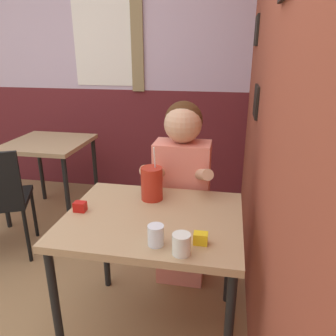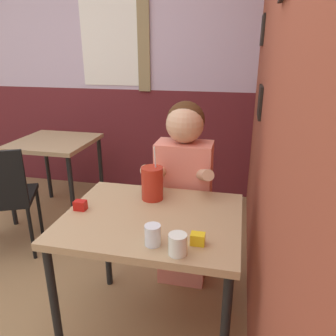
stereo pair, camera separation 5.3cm
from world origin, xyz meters
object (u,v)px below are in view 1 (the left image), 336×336
background_table (49,152)px  cocktail_pitcher (152,183)px  person_seated (182,190)px  main_table (153,230)px

background_table → cocktail_pitcher: 1.55m
person_seated → cocktail_pitcher: 0.36m
main_table → cocktail_pitcher: size_ratio=2.89×
person_seated → cocktail_pitcher: person_seated is taller
background_table → person_seated: (1.31, -0.69, 0.03)m
background_table → person_seated: 1.48m
main_table → person_seated: (0.07, 0.48, 0.01)m
background_table → cocktail_pitcher: bearing=-39.6°
main_table → person_seated: 0.49m
background_table → cocktail_pitcher: size_ratio=2.42×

